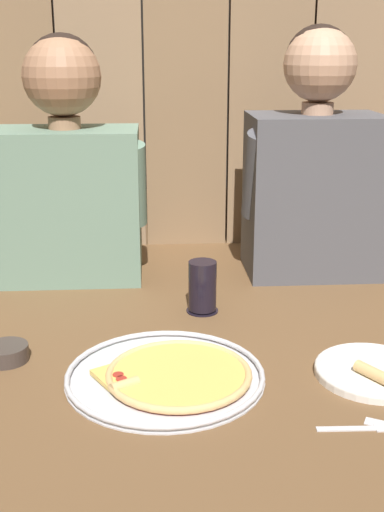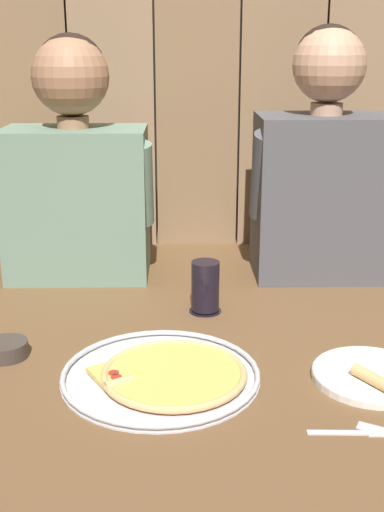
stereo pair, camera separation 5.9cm
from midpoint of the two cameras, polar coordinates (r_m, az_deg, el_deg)
The scene contains 8 objects.
ground_plane at distance 1.30m, azimuth 2.54°, elevation -8.95°, with size 3.20×3.20×0.00m, color brown.
pizza_tray at distance 1.22m, azimuth -0.92°, elevation -10.26°, with size 0.37×0.37×0.03m.
dinner_plate at distance 1.27m, azimuth 16.63°, elevation -9.94°, with size 0.22×0.22×0.03m.
drinking_glass at distance 1.50m, azimuth 2.29°, elevation -2.75°, with size 0.07×0.07×0.12m.
dipping_bowl at distance 1.34m, azimuth -14.66°, elevation -7.79°, with size 0.09×0.09×0.03m.
table_fork at distance 1.11m, azimuth 15.35°, elevation -14.59°, with size 0.13×0.02×0.01m.
diner_left at distance 1.71m, azimuth -9.14°, elevation 7.56°, with size 0.40×0.22×0.62m.
diner_right at distance 1.74m, azimuth 12.30°, elevation 7.68°, with size 0.38×0.23×0.64m.
Camera 2 is at (-0.05, -1.16, 0.59)m, focal length 45.95 mm.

